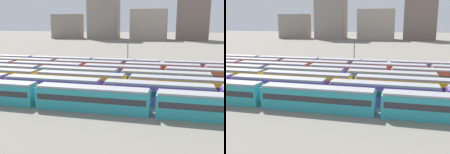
{
  "view_description": "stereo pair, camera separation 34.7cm",
  "coord_description": "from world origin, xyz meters",
  "views": [
    {
      "loc": [
        39.44,
        -37.1,
        13.59
      ],
      "look_at": [
        26.88,
        15.6,
        2.04
      ],
      "focal_mm": 41.69,
      "sensor_mm": 36.0,
      "label": 1
    },
    {
      "loc": [
        39.78,
        -37.02,
        13.59
      ],
      "look_at": [
        26.88,
        15.6,
        2.04
      ],
      "focal_mm": 41.69,
      "sensor_mm": 36.0,
      "label": 2
    }
  ],
  "objects": [
    {
      "name": "catenary_pole_1",
      "position": [
        27.0,
        34.1,
        5.05
      ],
      "size": [
        0.24,
        3.2,
        9.03
      ],
      "color": "#4C4C51",
      "rests_on": "ground_plane"
    },
    {
      "name": "distant_building_0",
      "position": [
        -48.06,
        169.55,
        9.81
      ],
      "size": [
        23.88,
        13.31,
        19.63
      ],
      "primitive_type": "cube",
      "color": "gray",
      "rests_on": "ground_plane"
    },
    {
      "name": "train_track_5",
      "position": [
        36.81,
        26.0,
        1.9
      ],
      "size": [
        93.6,
        3.06,
        3.75
      ],
      "color": "#BC4C38",
      "rests_on": "ground_plane"
    },
    {
      "name": "train_track_1",
      "position": [
        37.13,
        5.2,
        1.9
      ],
      "size": [
        93.6,
        3.06,
        3.75
      ],
      "color": "#6B429E",
      "rests_on": "ground_plane"
    },
    {
      "name": "distant_building_3",
      "position": [
        51.85,
        169.55,
        20.93
      ],
      "size": [
        23.28,
        12.21,
        41.86
      ],
      "primitive_type": "cube",
      "color": "#7A665B",
      "rests_on": "ground_plane"
    },
    {
      "name": "distant_building_1",
      "position": [
        -16.42,
        169.55,
        22.98
      ],
      "size": [
        22.29,
        21.45,
        45.96
      ],
      "primitive_type": "cube",
      "color": "gray",
      "rests_on": "ground_plane"
    },
    {
      "name": "train_track_4",
      "position": [
        18.44,
        20.8,
        1.9
      ],
      "size": [
        74.7,
        3.06,
        3.75
      ],
      "color": "#BC4C38",
      "rests_on": "ground_plane"
    },
    {
      "name": "distant_building_2",
      "position": [
        19.82,
        169.55,
        11.47
      ],
      "size": [
        27.43,
        19.15,
        22.95
      ],
      "primitive_type": "cube",
      "color": "#A89989",
      "rests_on": "ground_plane"
    },
    {
      "name": "ground_plane",
      "position": [
        0.0,
        15.6,
        0.0
      ],
      "size": [
        600.0,
        600.0,
        0.0
      ],
      "primitive_type": "plane",
      "color": "slate"
    },
    {
      "name": "train_track_0",
      "position": [
        17.95,
        0.0,
        1.9
      ],
      "size": [
        74.7,
        3.06,
        3.75
      ],
      "color": "teal",
      "rests_on": "ground_plane"
    },
    {
      "name": "train_track_6",
      "position": [
        27.12,
        31.2,
        1.9
      ],
      "size": [
        93.6,
        3.06,
        3.75
      ],
      "color": "#4C70BC",
      "rests_on": "ground_plane"
    },
    {
      "name": "train_track_2",
      "position": [
        40.6,
        10.4,
        1.9
      ],
      "size": [
        93.6,
        3.06,
        3.75
      ],
      "color": "yellow",
      "rests_on": "ground_plane"
    },
    {
      "name": "train_track_3",
      "position": [
        19.07,
        15.6,
        1.9
      ],
      "size": [
        55.8,
        3.06,
        3.75
      ],
      "color": "#4C70BC",
      "rests_on": "ground_plane"
    }
  ]
}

